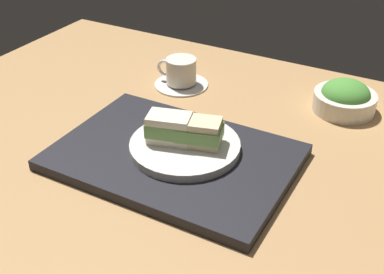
% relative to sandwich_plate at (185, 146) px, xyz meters
% --- Properties ---
extents(ground_plane, '(1.40, 1.00, 0.03)m').
position_rel_sandwich_plate_xyz_m(ground_plane, '(0.03, 0.02, -0.04)').
color(ground_plane, tan).
extents(serving_tray, '(0.43, 0.30, 0.02)m').
position_rel_sandwich_plate_xyz_m(serving_tray, '(-0.01, -0.02, -0.02)').
color(serving_tray, black).
rests_on(serving_tray, ground_plane).
extents(sandwich_plate, '(0.21, 0.21, 0.02)m').
position_rel_sandwich_plate_xyz_m(sandwich_plate, '(0.00, 0.00, 0.00)').
color(sandwich_plate, silver).
rests_on(sandwich_plate, serving_tray).
extents(sandwich_near, '(0.09, 0.07, 0.05)m').
position_rel_sandwich_plate_xyz_m(sandwich_near, '(-0.03, -0.01, 0.04)').
color(sandwich_near, '#EFE5C1').
rests_on(sandwich_near, sandwich_plate).
extents(sandwich_far, '(0.10, 0.07, 0.05)m').
position_rel_sandwich_plate_xyz_m(sandwich_far, '(0.03, 0.01, 0.03)').
color(sandwich_far, beige).
rests_on(sandwich_far, sandwich_plate).
extents(salad_bowl, '(0.13, 0.13, 0.07)m').
position_rel_sandwich_plate_xyz_m(salad_bowl, '(0.21, 0.33, 0.00)').
color(salad_bowl, silver).
rests_on(salad_bowl, ground_plane).
extents(coffee_cup, '(0.13, 0.13, 0.07)m').
position_rel_sandwich_plate_xyz_m(coffee_cup, '(-0.16, 0.26, 0.00)').
color(coffee_cup, silver).
rests_on(coffee_cup, ground_plane).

